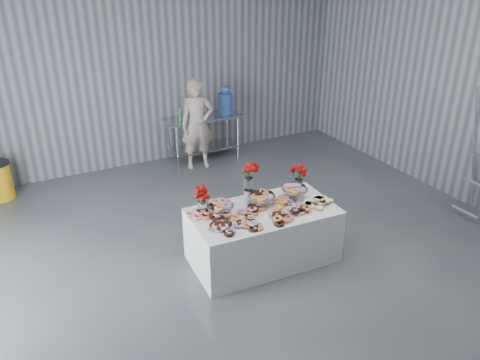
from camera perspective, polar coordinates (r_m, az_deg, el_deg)
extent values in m
plane|color=#3D4045|center=(6.07, 3.62, -12.34)|extent=(9.00, 9.00, 0.00)
cube|color=gray|center=(9.11, -11.06, 14.14)|extent=(8.00, 0.04, 4.00)
cube|color=white|center=(6.28, 2.82, -6.71)|extent=(1.94, 1.09, 0.75)
cube|color=silver|center=(9.31, -4.55, 7.62)|extent=(1.50, 0.60, 0.04)
cube|color=silver|center=(9.52, -4.42, 4.01)|extent=(1.40, 0.55, 0.03)
cylinder|color=silver|center=(9.02, -7.63, 3.84)|extent=(0.04, 0.04, 0.86)
cylinder|color=silver|center=(9.50, -0.24, 5.20)|extent=(0.04, 0.04, 0.86)
cylinder|color=silver|center=(9.46, -8.69, 4.82)|extent=(0.04, 0.04, 0.86)
cylinder|color=silver|center=(9.92, -1.57, 6.09)|extent=(0.04, 0.04, 0.86)
cylinder|color=silver|center=(5.98, -2.46, -3.66)|extent=(0.06, 0.06, 0.12)
cylinder|color=silver|center=(5.95, -2.47, -3.11)|extent=(0.36, 0.36, 0.01)
cylinder|color=silver|center=(6.20, 2.68, -2.53)|extent=(0.06, 0.06, 0.12)
cylinder|color=silver|center=(6.17, 2.69, -2.00)|extent=(0.36, 0.36, 0.01)
cylinder|color=silver|center=(6.42, 6.65, -1.65)|extent=(0.06, 0.06, 0.12)
cylinder|color=silver|center=(6.39, 6.68, -1.13)|extent=(0.36, 0.36, 0.01)
cylinder|color=white|center=(5.98, -4.60, -3.37)|extent=(0.11, 0.11, 0.18)
cylinder|color=#1E5919|center=(5.92, -4.64, -2.27)|extent=(0.04, 0.04, 0.18)
cylinder|color=white|center=(6.59, 7.12, -0.62)|extent=(0.11, 0.11, 0.18)
cylinder|color=#1E5919|center=(6.54, 7.18, 0.40)|extent=(0.04, 0.04, 0.18)
cylinder|color=silver|center=(6.31, 1.05, -1.82)|extent=(0.14, 0.14, 0.15)
cylinder|color=white|center=(6.24, 1.06, -0.47)|extent=(0.11, 0.11, 0.18)
cylinder|color=#1E5919|center=(6.18, 1.07, 0.61)|extent=(0.04, 0.04, 0.18)
cylinder|color=blue|center=(9.44, -1.77, 9.34)|extent=(0.28, 0.28, 0.40)
sphere|color=blue|center=(9.37, -1.79, 10.85)|extent=(0.20, 0.20, 0.20)
imported|color=#CC8C93|center=(8.96, -5.20, 6.78)|extent=(0.70, 0.53, 1.73)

